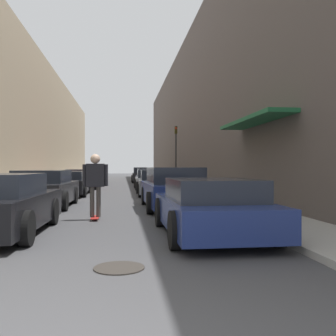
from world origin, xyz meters
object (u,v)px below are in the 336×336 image
skateboarder (95,179)px  parked_car_left_5 (95,175)px  traffic_light (176,150)px  parked_car_right_1 (174,189)px  parked_car_right_5 (143,175)px  manhole_cover (119,268)px  parked_car_left_1 (44,189)px  parked_car_right_0 (211,208)px  parked_car_right_3 (150,180)px  parked_car_left_4 (89,177)px  parked_car_left_3 (82,179)px  parked_car_left_2 (67,183)px  parked_car_right_4 (148,177)px  parked_car_right_2 (158,183)px

skateboarder → parked_car_left_5: bearing=94.2°
skateboarder → traffic_light: traffic_light is taller
parked_car_left_5 → parked_car_right_1: 23.17m
parked_car_right_5 → manhole_cover: size_ratio=5.75×
parked_car_left_1 → parked_car_right_5: size_ratio=1.03×
parked_car_right_0 → parked_car_left_1: bearing=127.1°
parked_car_right_1 → traffic_light: size_ratio=1.23×
parked_car_right_3 → parked_car_right_5: (0.09, 10.13, 0.06)m
parked_car_left_1 → skateboarder: skateboarder is taller
parked_car_right_0 → manhole_cover: 2.96m
manhole_cover → parked_car_left_4: bearing=95.9°
parked_car_left_4 → parked_car_right_0: parked_car_left_4 is taller
parked_car_right_0 → parked_car_right_1: size_ratio=0.89×
manhole_cover → parked_car_left_3: bearing=97.5°
parked_car_right_1 → skateboarder: size_ratio=2.66×
parked_car_right_3 → traffic_light: traffic_light is taller
parked_car_left_2 → parked_car_right_3: size_ratio=1.15×
parked_car_left_5 → parked_car_right_4: bearing=-57.7°
parked_car_left_4 → parked_car_right_3: (4.38, -6.81, 0.02)m
parked_car_left_2 → parked_car_left_5: parked_car_left_5 is taller
skateboarder → manhole_cover: size_ratio=2.49×
parked_car_left_4 → parked_car_right_0: size_ratio=0.99×
parked_car_left_3 → skateboarder: bearing=-82.6°
parked_car_left_4 → parked_car_right_4: 5.07m
parked_car_left_3 → parked_car_left_4: 5.71m
parked_car_right_4 → traffic_light: (1.35, -5.38, 1.82)m
parked_car_right_1 → parked_car_right_4: parked_car_right_1 is taller
parked_car_left_2 → parked_car_right_2: parked_car_right_2 is taller
parked_car_right_3 → parked_car_right_4: parked_car_right_4 is taller
parked_car_left_4 → parked_car_right_2: size_ratio=1.00×
traffic_light → parked_car_right_1: bearing=-98.6°
parked_car_right_0 → parked_car_left_5: bearing=98.9°
manhole_cover → parked_car_left_5: bearing=94.8°
parked_car_left_2 → parked_car_left_3: size_ratio=1.03×
parked_car_right_0 → skateboarder: bearing=133.5°
parked_car_left_3 → parked_car_right_1: (4.31, -12.21, 0.06)m
parked_car_right_2 → manhole_cover: 13.29m
parked_car_left_4 → skateboarder: size_ratio=2.34×
parked_car_left_1 → manhole_cover: bearing=-72.0°
parked_car_left_4 → traffic_light: traffic_light is taller
parked_car_right_2 → parked_car_right_4: parked_car_right_4 is taller
parked_car_right_3 → parked_car_right_2: bearing=-89.9°
parked_car_left_3 → manhole_cover: bearing=-82.5°
parked_car_left_1 → parked_car_right_2: bearing=48.2°
parked_car_left_4 → parked_car_right_5: 5.57m
parked_car_left_3 → parked_car_right_2: (4.35, -6.31, 0.00)m
parked_car_left_3 → parked_car_left_4: size_ratio=1.09×
parked_car_right_2 → parked_car_right_4: 9.79m
parked_car_left_1 → manhole_cover: (2.65, -8.18, -0.62)m
parked_car_left_1 → manhole_cover: 8.62m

